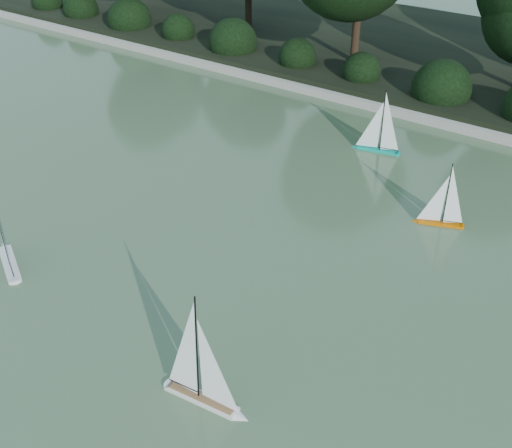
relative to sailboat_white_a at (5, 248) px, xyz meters
The scene contains 8 objects.
ground 3.16m from the sailboat_white_a, ahead, with size 80.00×80.00×0.00m, color #354A2C.
pond_coping 9.03m from the sailboat_white_a, 69.90° to the left, with size 40.00×0.35×0.18m, color gray.
far_bank 12.86m from the sailboat_white_a, 76.04° to the left, with size 40.00×8.00×0.30m, color black.
shrub_hedge 9.88m from the sailboat_white_a, 71.70° to the left, with size 29.10×1.10×1.10m.
sailboat_white_a is the anchor object (origin of this frame).
sailboat_white_b 4.14m from the sailboat_white_a, ahead, with size 1.13×0.29×1.53m.
sailboat_orange 6.66m from the sailboat_white_a, 44.89° to the left, with size 0.83×0.42×1.16m.
sailboat_teal 7.07m from the sailboat_white_a, 67.88° to the left, with size 1.00×0.38×1.37m.
Camera 1 is at (4.38, -3.59, 5.57)m, focal length 45.00 mm.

